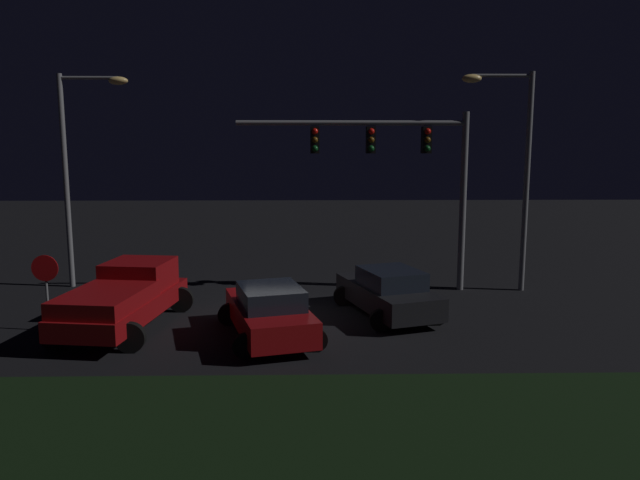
# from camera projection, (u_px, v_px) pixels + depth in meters

# --- Properties ---
(ground_plane) EXTENTS (80.00, 80.00, 0.00)m
(ground_plane) POSITION_uv_depth(u_px,v_px,m) (282.00, 313.00, 19.32)
(ground_plane) COLOR black
(grass_median) EXTENTS (20.04, 4.55, 0.10)m
(grass_median) POSITION_uv_depth(u_px,v_px,m) (265.00, 422.00, 11.63)
(grass_median) COLOR black
(grass_median) RESTS_ON ground_plane
(pickup_truck) EXTENTS (3.36, 5.62, 1.80)m
(pickup_truck) POSITION_uv_depth(u_px,v_px,m) (126.00, 294.00, 17.73)
(pickup_truck) COLOR maroon
(pickup_truck) RESTS_ON ground_plane
(car_sedan) EXTENTS (3.31, 4.74, 1.51)m
(car_sedan) POSITION_uv_depth(u_px,v_px,m) (388.00, 292.00, 19.02)
(car_sedan) COLOR black
(car_sedan) RESTS_ON ground_plane
(car_sedan_far) EXTENTS (3.21, 4.72, 1.51)m
(car_sedan_far) POSITION_uv_depth(u_px,v_px,m) (269.00, 312.00, 16.76)
(car_sedan_far) COLOR maroon
(car_sedan_far) RESTS_ON ground_plane
(traffic_signal_gantry) EXTENTS (8.32, 0.56, 6.50)m
(traffic_signal_gantry) POSITION_uv_depth(u_px,v_px,m) (397.00, 157.00, 21.69)
(traffic_signal_gantry) COLOR slate
(traffic_signal_gantry) RESTS_ON ground_plane
(street_lamp_left) EXTENTS (2.56, 0.44, 7.87)m
(street_lamp_left) POSITION_uv_depth(u_px,v_px,m) (78.00, 154.00, 22.24)
(street_lamp_left) COLOR slate
(street_lamp_left) RESTS_ON ground_plane
(street_lamp_right) EXTENTS (2.58, 0.44, 7.88)m
(street_lamp_right) POSITION_uv_depth(u_px,v_px,m) (513.00, 155.00, 21.64)
(street_lamp_right) COLOR slate
(street_lamp_right) RESTS_ON ground_plane
(stop_sign) EXTENTS (0.76, 0.08, 2.23)m
(stop_sign) POSITION_uv_depth(u_px,v_px,m) (46.00, 278.00, 17.28)
(stop_sign) COLOR slate
(stop_sign) RESTS_ON ground_plane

